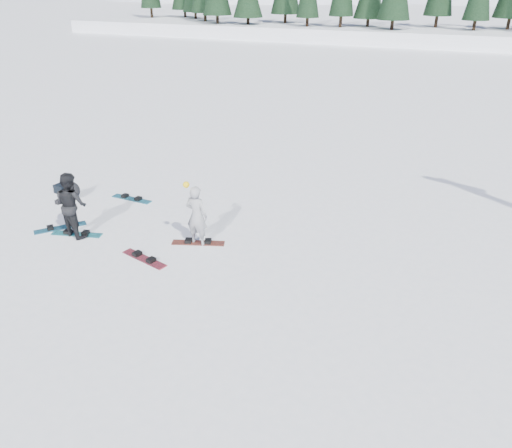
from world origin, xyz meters
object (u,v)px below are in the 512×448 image
(snowboarder_woman, at_px, (197,215))
(snowboard_loose_c, at_px, (132,199))
(snowboarder_man, at_px, (72,205))
(snowboard_loose_a, at_px, (60,228))
(gear_bag, at_px, (61,189))
(seated_rider, at_px, (71,191))
(snowboard_loose_b, at_px, (144,259))

(snowboarder_woman, distance_m, snowboard_loose_c, 4.18)
(snowboarder_man, bearing_deg, snowboard_loose_a, 3.58)
(snowboard_loose_a, bearing_deg, snowboard_loose_c, 25.32)
(snowboarder_woman, xyz_separation_m, gear_bag, (-6.23, 1.39, -0.74))
(gear_bag, relative_size, snowboard_loose_c, 0.30)
(snowboarder_man, bearing_deg, seated_rider, -32.03)
(seated_rider, xyz_separation_m, gear_bag, (-0.70, 0.25, -0.15))
(snowboarder_woman, relative_size, snowboard_loose_c, 1.27)
(snowboarder_man, xyz_separation_m, seated_rider, (-1.96, 2.06, -0.67))
(snowboarder_woman, distance_m, snowboarder_man, 3.68)
(snowboarder_woman, distance_m, gear_bag, 6.42)
(gear_bag, height_order, snowboard_loose_a, gear_bag)
(snowboarder_man, height_order, snowboard_loose_a, snowboarder_man)
(snowboard_loose_a, xyz_separation_m, snowboard_loose_b, (3.41, -0.58, 0.00))
(snowboard_loose_b, height_order, snowboard_loose_c, same)
(gear_bag, relative_size, snowboard_loose_b, 0.30)
(gear_bag, relative_size, snowboard_loose_a, 0.30)
(snowboarder_man, xyz_separation_m, gear_bag, (-2.66, 2.31, -0.82))
(snowboard_loose_b, bearing_deg, snowboarder_woman, 71.26)
(snowboarder_woman, relative_size, snowboard_loose_b, 1.27)
(snowboard_loose_c, bearing_deg, seated_rider, -155.96)
(snowboarder_man, distance_m, snowboard_loose_b, 2.86)
(seated_rider, distance_m, snowboard_loose_c, 2.06)
(seated_rider, height_order, gear_bag, seated_rider)
(snowboarder_woman, bearing_deg, gear_bag, -12.10)
(snowboarder_woman, bearing_deg, snowboard_loose_c, -27.00)
(snowboarder_man, relative_size, gear_bag, 4.29)
(snowboarder_woman, bearing_deg, snowboard_loose_b, 56.85)
(snowboarder_man, distance_m, snowboard_loose_c, 2.96)
(gear_bag, bearing_deg, snowboard_loose_c, 10.70)
(snowboard_loose_b, bearing_deg, seated_rider, 166.54)
(snowboarder_man, bearing_deg, snowboarder_woman, -151.26)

